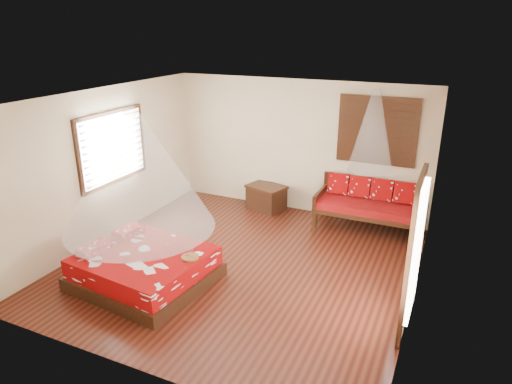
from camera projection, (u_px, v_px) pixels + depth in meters
room at (241, 187)px, 7.24m from camera, size 5.54×5.54×2.84m
bed at (144, 267)px, 7.14m from camera, size 2.09×1.93×0.63m
daybed at (368, 203)px, 8.96m from camera, size 1.97×0.87×0.98m
storage_chest at (266, 197)px, 9.95m from camera, size 0.92×0.78×0.54m
shutter_panel at (377, 131)px, 8.76m from camera, size 1.52×0.06×1.32m
window_left at (113, 148)px, 8.36m from camera, size 0.10×1.74×1.34m
glazed_door at (412, 256)px, 5.79m from camera, size 0.08×1.02×2.16m
wine_tray at (190, 255)px, 6.88m from camera, size 0.27×0.27×0.22m
mosquito_net_main at (136, 170)px, 6.57m from camera, size 2.24×2.24×1.80m
mosquito_net_daybed at (373, 131)px, 8.33m from camera, size 0.83×0.83×1.50m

